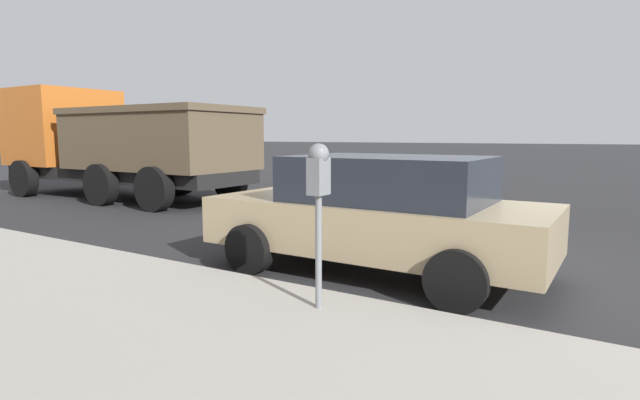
# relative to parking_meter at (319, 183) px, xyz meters

# --- Properties ---
(ground_plane) EXTENTS (220.00, 220.00, 0.00)m
(ground_plane) POSITION_rel_parking_meter_xyz_m (2.71, -0.88, -1.30)
(ground_plane) COLOR #2B2B2D
(parking_meter) EXTENTS (0.21, 0.19, 1.54)m
(parking_meter) POSITION_rel_parking_meter_xyz_m (0.00, 0.00, 0.00)
(parking_meter) COLOR gray
(parking_meter) RESTS_ON sidewalk
(car_tan) EXTENTS (2.03, 4.24, 1.48)m
(car_tan) POSITION_rel_parking_meter_xyz_m (1.81, 0.24, -0.52)
(car_tan) COLOR tan
(car_tan) RESTS_ON ground_plane
(dump_truck) EXTENTS (2.97, 7.85, 3.09)m
(dump_truck) POSITION_rel_parking_meter_xyz_m (5.07, 9.72, 0.27)
(dump_truck) COLOR black
(dump_truck) RESTS_ON ground_plane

